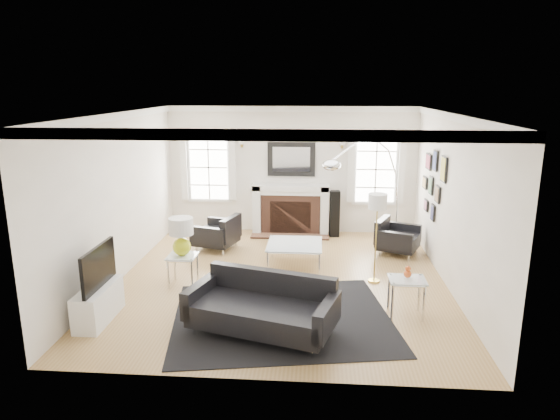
# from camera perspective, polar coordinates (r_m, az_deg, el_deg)

# --- Properties ---
(floor) EXTENTS (6.00, 6.00, 0.00)m
(floor) POSITION_cam_1_polar(r_m,az_deg,el_deg) (8.60, 0.15, -7.99)
(floor) COLOR #9E7442
(floor) RESTS_ON ground
(back_wall) EXTENTS (5.50, 0.04, 2.80)m
(back_wall) POSITION_cam_1_polar(r_m,az_deg,el_deg) (11.12, 1.31, 4.57)
(back_wall) COLOR white
(back_wall) RESTS_ON floor
(front_wall) EXTENTS (5.50, 0.04, 2.80)m
(front_wall) POSITION_cam_1_polar(r_m,az_deg,el_deg) (5.31, -2.26, -6.04)
(front_wall) COLOR white
(front_wall) RESTS_ON floor
(left_wall) EXTENTS (0.04, 6.00, 2.80)m
(left_wall) POSITION_cam_1_polar(r_m,az_deg,el_deg) (8.82, -17.97, 1.40)
(left_wall) COLOR white
(left_wall) RESTS_ON floor
(right_wall) EXTENTS (0.04, 6.00, 2.80)m
(right_wall) POSITION_cam_1_polar(r_m,az_deg,el_deg) (8.44, 19.12, 0.76)
(right_wall) COLOR white
(right_wall) RESTS_ON floor
(ceiling) EXTENTS (5.50, 6.00, 0.02)m
(ceiling) POSITION_cam_1_polar(r_m,az_deg,el_deg) (7.99, 0.17, 10.99)
(ceiling) COLOR white
(ceiling) RESTS_ON back_wall
(crown_molding) EXTENTS (5.50, 6.00, 0.12)m
(crown_molding) POSITION_cam_1_polar(r_m,az_deg,el_deg) (7.99, 0.17, 10.56)
(crown_molding) COLOR white
(crown_molding) RESTS_ON back_wall
(fireplace) EXTENTS (1.70, 0.69, 1.11)m
(fireplace) POSITION_cam_1_polar(r_m,az_deg,el_deg) (11.09, 1.23, 0.02)
(fireplace) COLOR white
(fireplace) RESTS_ON floor
(mantel_mirror) EXTENTS (1.05, 0.07, 0.75)m
(mantel_mirror) POSITION_cam_1_polar(r_m,az_deg,el_deg) (11.04, 1.31, 5.81)
(mantel_mirror) COLOR black
(mantel_mirror) RESTS_ON back_wall
(window_left) EXTENTS (1.24, 0.15, 1.62)m
(window_left) POSITION_cam_1_polar(r_m,az_deg,el_deg) (11.31, -8.14, 4.89)
(window_left) COLOR white
(window_left) RESTS_ON back_wall
(window_right) EXTENTS (1.24, 0.15, 1.62)m
(window_right) POSITION_cam_1_polar(r_m,az_deg,el_deg) (11.11, 10.90, 4.62)
(window_right) COLOR white
(window_right) RESTS_ON back_wall
(gallery_wall) EXTENTS (0.04, 1.73, 1.29)m
(gallery_wall) POSITION_cam_1_polar(r_m,az_deg,el_deg) (9.64, 17.11, 3.30)
(gallery_wall) COLOR black
(gallery_wall) RESTS_ON right_wall
(tv_unit) EXTENTS (0.35, 1.00, 1.09)m
(tv_unit) POSITION_cam_1_polar(r_m,az_deg,el_deg) (7.53, -20.03, -9.48)
(tv_unit) COLOR white
(tv_unit) RESTS_ON floor
(area_rug) EXTENTS (3.43, 3.02, 0.01)m
(area_rug) POSITION_cam_1_polar(r_m,az_deg,el_deg) (7.29, 0.24, -12.17)
(area_rug) COLOR black
(area_rug) RESTS_ON floor
(sofa) EXTENTS (2.11, 1.40, 0.64)m
(sofa) POSITION_cam_1_polar(r_m,az_deg,el_deg) (6.77, -1.93, -11.13)
(sofa) COLOR black
(sofa) RESTS_ON floor
(armchair_left) EXTENTS (0.96, 1.03, 0.58)m
(armchair_left) POSITION_cam_1_polar(r_m,az_deg,el_deg) (10.14, -7.02, -2.72)
(armchair_left) COLOR black
(armchair_left) RESTS_ON floor
(armchair_right) EXTENTS (1.00, 1.05, 0.56)m
(armchair_right) POSITION_cam_1_polar(r_m,az_deg,el_deg) (10.07, 13.04, -3.14)
(armchair_right) COLOR black
(armchair_right) RESTS_ON floor
(coffee_table) EXTENTS (0.98, 0.98, 0.44)m
(coffee_table) POSITION_cam_1_polar(r_m,az_deg,el_deg) (9.10, 1.69, -4.03)
(coffee_table) COLOR silver
(coffee_table) RESTS_ON floor
(side_table_left) EXTENTS (0.47, 0.47, 0.52)m
(side_table_left) POSITION_cam_1_polar(r_m,az_deg,el_deg) (8.42, -11.07, -5.76)
(side_table_left) COLOR silver
(side_table_left) RESTS_ON floor
(nesting_table) EXTENTS (0.51, 0.43, 0.57)m
(nesting_table) POSITION_cam_1_polar(r_m,az_deg,el_deg) (7.39, 14.28, -8.50)
(nesting_table) COLOR silver
(nesting_table) RESTS_ON floor
(gourd_lamp) EXTENTS (0.40, 0.40, 0.64)m
(gourd_lamp) POSITION_cam_1_polar(r_m,az_deg,el_deg) (8.27, -11.22, -2.70)
(gourd_lamp) COLOR #C9D61A
(gourd_lamp) RESTS_ON side_table_left
(orange_vase) EXTENTS (0.11, 0.11, 0.17)m
(orange_vase) POSITION_cam_1_polar(r_m,az_deg,el_deg) (7.31, 14.38, -6.93)
(orange_vase) COLOR #D9531B
(orange_vase) RESTS_ON nesting_table
(arc_floor_lamp) EXTENTS (1.66, 1.54, 2.36)m
(arc_floor_lamp) POSITION_cam_1_polar(r_m,az_deg,el_deg) (9.59, 9.84, 2.08)
(arc_floor_lamp) COLOR white
(arc_floor_lamp) RESTS_ON floor
(stick_floor_lamp) EXTENTS (0.31, 0.31, 1.52)m
(stick_floor_lamp) POSITION_cam_1_polar(r_m,az_deg,el_deg) (8.28, 11.08, 0.43)
(stick_floor_lamp) COLOR #B4983E
(stick_floor_lamp) RESTS_ON floor
(speaker_tower) EXTENTS (0.23, 0.23, 1.02)m
(speaker_tower) POSITION_cam_1_polar(r_m,az_deg,el_deg) (10.95, 6.26, -0.42)
(speaker_tower) COLOR black
(speaker_tower) RESTS_ON floor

